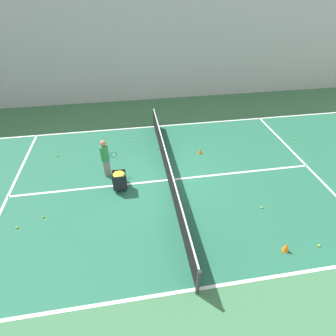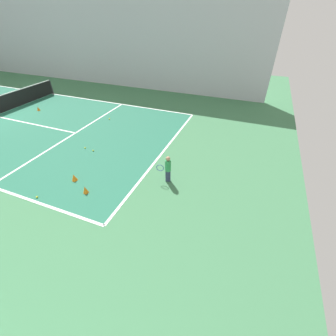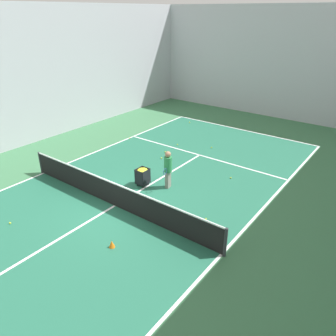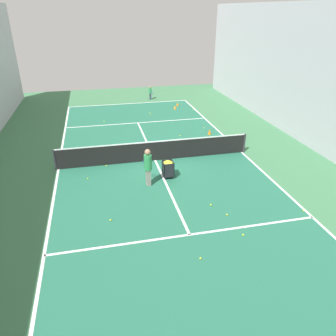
# 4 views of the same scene
# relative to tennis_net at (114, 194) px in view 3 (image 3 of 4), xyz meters

# --- Properties ---
(ground_plane) EXTENTS (34.43, 34.43, 0.00)m
(ground_plane) POSITION_rel_tennis_net_xyz_m (0.00, 0.00, -0.54)
(ground_plane) COLOR #3D754C
(court_playing_area) EXTENTS (9.41, 22.61, 0.00)m
(court_playing_area) POSITION_rel_tennis_net_xyz_m (0.00, 0.00, -0.54)
(court_playing_area) COLOR #23664C
(court_playing_area) RESTS_ON ground
(line_baseline_far) EXTENTS (9.41, 0.10, 0.00)m
(line_baseline_far) POSITION_rel_tennis_net_xyz_m (0.00, 11.30, -0.53)
(line_baseline_far) COLOR white
(line_baseline_far) RESTS_ON ground
(line_sideline_left) EXTENTS (0.10, 22.61, 0.00)m
(line_sideline_left) POSITION_rel_tennis_net_xyz_m (-4.71, 0.00, -0.53)
(line_sideline_left) COLOR white
(line_sideline_left) RESTS_ON ground
(line_sideline_right) EXTENTS (0.10, 22.61, 0.00)m
(line_sideline_right) POSITION_rel_tennis_net_xyz_m (4.71, 0.00, -0.53)
(line_sideline_right) COLOR white
(line_sideline_right) RESTS_ON ground
(line_service_far) EXTENTS (9.41, 0.10, 0.00)m
(line_service_far) POSITION_rel_tennis_net_xyz_m (0.00, 6.22, -0.53)
(line_service_far) COLOR white
(line_service_far) RESTS_ON ground
(line_centre_service) EXTENTS (0.10, 12.44, 0.00)m
(line_centre_service) POSITION_rel_tennis_net_xyz_m (0.00, 0.00, -0.53)
(line_centre_service) COLOR white
(line_centre_service) RESTS_ON ground
(hall_enclosure_far) EXTENTS (17.23, 0.15, 7.30)m
(hall_enclosure_far) POSITION_rel_tennis_net_xyz_m (0.00, 15.29, 3.11)
(hall_enclosure_far) COLOR silver
(hall_enclosure_far) RESTS_ON ground
(tennis_net) EXTENTS (9.71, 0.10, 1.04)m
(tennis_net) POSITION_rel_tennis_net_xyz_m (0.00, 0.00, 0.00)
(tennis_net) COLOR #2D2D33
(tennis_net) RESTS_ON ground
(coach_at_net) EXTENTS (0.38, 0.67, 1.68)m
(coach_at_net) POSITION_rel_tennis_net_xyz_m (0.77, 2.44, 0.42)
(coach_at_net) COLOR gray
(coach_at_net) RESTS_ON ground
(ball_cart) EXTENTS (0.47, 0.51, 0.80)m
(ball_cart) POSITION_rel_tennis_net_xyz_m (-0.22, 1.93, 0.01)
(ball_cart) COLOR black
(ball_cart) RESTS_ON ground
(training_cone_1) EXTENTS (0.20, 0.20, 0.24)m
(training_cone_1) POSITION_rel_tennis_net_xyz_m (1.71, -1.81, -0.41)
(training_cone_1) COLOR orange
(training_cone_1) RESTS_ON ground
(tennis_ball_0) EXTENTS (0.07, 0.07, 0.07)m
(tennis_ball_0) POSITION_rel_tennis_net_xyz_m (2.56, 4.81, -0.50)
(tennis_ball_0) COLOR yellow
(tennis_ball_0) RESTS_ON ground
(tennis_ball_1) EXTENTS (0.07, 0.07, 0.07)m
(tennis_ball_1) POSITION_rel_tennis_net_xyz_m (0.01, 7.45, -0.50)
(tennis_ball_1) COLOR yellow
(tennis_ball_1) RESTS_ON ground
(tennis_ball_2) EXTENTS (0.07, 0.07, 0.07)m
(tennis_ball_2) POSITION_rel_tennis_net_xyz_m (-2.12, -3.11, -0.50)
(tennis_ball_2) COLOR yellow
(tennis_ball_2) RESTS_ON ground
(tennis_ball_4) EXTENTS (0.07, 0.07, 0.07)m
(tennis_ball_4) POSITION_rel_tennis_net_xyz_m (-1.32, 4.64, -0.50)
(tennis_ball_4) COLOR yellow
(tennis_ball_4) RESTS_ON ground
(tennis_ball_6) EXTENTS (0.07, 0.07, 0.07)m
(tennis_ball_6) POSITION_rel_tennis_net_xyz_m (-1.67, 5.42, -0.50)
(tennis_ball_6) COLOR yellow
(tennis_ball_6) RESTS_ON ground
(tennis_ball_7) EXTENTS (0.07, 0.07, 0.07)m
(tennis_ball_7) POSITION_rel_tennis_net_xyz_m (-3.47, 10.48, -0.50)
(tennis_ball_7) COLOR yellow
(tennis_ball_7) RESTS_ON ground
(tennis_ball_8) EXTENTS (0.07, 0.07, 0.07)m
(tennis_ball_8) POSITION_rel_tennis_net_xyz_m (-4.62, 5.79, -0.50)
(tennis_ball_8) COLOR yellow
(tennis_ball_8) RESTS_ON ground
(tennis_ball_9) EXTENTS (0.07, 0.07, 0.07)m
(tennis_ball_9) POSITION_rel_tennis_net_xyz_m (-1.75, 6.67, -0.50)
(tennis_ball_9) COLOR yellow
(tennis_ball_9) RESTS_ON ground
(tennis_ball_10) EXTENTS (0.07, 0.07, 0.07)m
(tennis_ball_10) POSITION_rel_tennis_net_xyz_m (2.45, 0.14, -0.50)
(tennis_ball_10) COLOR yellow
(tennis_ball_10) RESTS_ON ground
(tennis_ball_12) EXTENTS (0.07, 0.07, 0.07)m
(tennis_ball_12) POSITION_rel_tennis_net_xyz_m (3.34, 1.33, -0.50)
(tennis_ball_12) COLOR yellow
(tennis_ball_12) RESTS_ON ground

